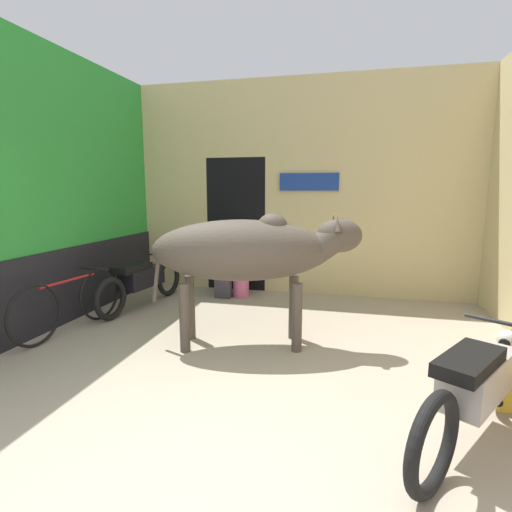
{
  "coord_description": "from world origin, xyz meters",
  "views": [
    {
      "loc": [
        0.86,
        -2.01,
        1.74
      ],
      "look_at": [
        -0.13,
        2.04,
        1.04
      ],
      "focal_mm": 28.0,
      "sensor_mm": 36.0,
      "label": 1
    }
  ],
  "objects_px": {
    "motorcycle_far": "(142,280)",
    "shopkeeper_seated": "(225,258)",
    "bicycle": "(71,303)",
    "plastic_stool": "(241,284)",
    "cow": "(249,251)",
    "motorcycle_near": "(477,385)"
  },
  "relations": [
    {
      "from": "motorcycle_far",
      "to": "shopkeeper_seated",
      "type": "bearing_deg",
      "value": 40.56
    },
    {
      "from": "bicycle",
      "to": "plastic_stool",
      "type": "distance_m",
      "value": 2.6
    },
    {
      "from": "motorcycle_far",
      "to": "bicycle",
      "type": "bearing_deg",
      "value": -105.16
    },
    {
      "from": "motorcycle_far",
      "to": "shopkeeper_seated",
      "type": "relative_size",
      "value": 1.61
    },
    {
      "from": "motorcycle_far",
      "to": "bicycle",
      "type": "xyz_separation_m",
      "value": [
        -0.31,
        -1.16,
        -0.04
      ]
    },
    {
      "from": "cow",
      "to": "bicycle",
      "type": "distance_m",
      "value": 2.35
    },
    {
      "from": "motorcycle_near",
      "to": "motorcycle_far",
      "type": "distance_m",
      "value": 4.56
    },
    {
      "from": "plastic_stool",
      "to": "bicycle",
      "type": "bearing_deg",
      "value": -127.6
    },
    {
      "from": "motorcycle_near",
      "to": "motorcycle_far",
      "type": "xyz_separation_m",
      "value": [
        -3.87,
        2.4,
        -0.02
      ]
    },
    {
      "from": "motorcycle_near",
      "to": "shopkeeper_seated",
      "type": "bearing_deg",
      "value": 131.15
    },
    {
      "from": "motorcycle_near",
      "to": "plastic_stool",
      "type": "distance_m",
      "value": 4.21
    },
    {
      "from": "motorcycle_far",
      "to": "plastic_stool",
      "type": "bearing_deg",
      "value": 35.21
    },
    {
      "from": "motorcycle_far",
      "to": "plastic_stool",
      "type": "relative_size",
      "value": 4.92
    },
    {
      "from": "cow",
      "to": "bicycle",
      "type": "bearing_deg",
      "value": -177.28
    },
    {
      "from": "cow",
      "to": "motorcycle_far",
      "type": "xyz_separation_m",
      "value": [
        -1.92,
        1.05,
        -0.67
      ]
    },
    {
      "from": "shopkeeper_seated",
      "to": "cow",
      "type": "bearing_deg",
      "value": -64.75
    },
    {
      "from": "cow",
      "to": "motorcycle_far",
      "type": "distance_m",
      "value": 2.29
    },
    {
      "from": "motorcycle_near",
      "to": "bicycle",
      "type": "height_order",
      "value": "motorcycle_near"
    },
    {
      "from": "cow",
      "to": "motorcycle_near",
      "type": "relative_size",
      "value": 1.34
    },
    {
      "from": "motorcycle_near",
      "to": "motorcycle_far",
      "type": "bearing_deg",
      "value": 148.2
    },
    {
      "from": "motorcycle_far",
      "to": "motorcycle_near",
      "type": "bearing_deg",
      "value": -31.8
    },
    {
      "from": "cow",
      "to": "bicycle",
      "type": "relative_size",
      "value": 1.37
    }
  ]
}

